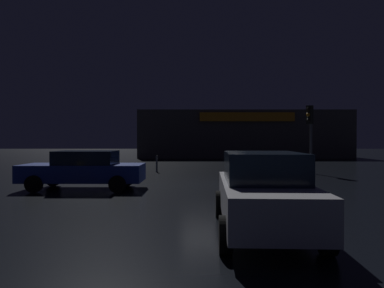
{
  "coord_description": "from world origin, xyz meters",
  "views": [
    {
      "loc": [
        -0.85,
        -15.7,
        1.91
      ],
      "look_at": [
        -0.87,
        4.38,
        1.66
      ],
      "focal_mm": 34.92,
      "sensor_mm": 36.0,
      "label": 1
    }
  ],
  "objects_px": {
    "store_building": "(241,135)",
    "car_far": "(264,192)",
    "traffic_signal_main": "(311,124)",
    "car_near": "(85,169)"
  },
  "relations": [
    {
      "from": "store_building",
      "to": "car_far",
      "type": "relative_size",
      "value": 4.74
    },
    {
      "from": "traffic_signal_main",
      "to": "car_near",
      "type": "xyz_separation_m",
      "value": [
        -10.73,
        -6.54,
        -1.99
      ]
    },
    {
      "from": "traffic_signal_main",
      "to": "car_far",
      "type": "bearing_deg",
      "value": -111.29
    },
    {
      "from": "store_building",
      "to": "car_far",
      "type": "height_order",
      "value": "store_building"
    },
    {
      "from": "traffic_signal_main",
      "to": "car_near",
      "type": "height_order",
      "value": "traffic_signal_main"
    },
    {
      "from": "traffic_signal_main",
      "to": "car_far",
      "type": "xyz_separation_m",
      "value": [
        -5.12,
        -13.15,
        -1.91
      ]
    },
    {
      "from": "car_far",
      "to": "store_building",
      "type": "bearing_deg",
      "value": 83.33
    },
    {
      "from": "store_building",
      "to": "car_far",
      "type": "xyz_separation_m",
      "value": [
        -3.96,
        -33.84,
        -1.6
      ]
    },
    {
      "from": "store_building",
      "to": "car_far",
      "type": "distance_m",
      "value": 34.11
    },
    {
      "from": "traffic_signal_main",
      "to": "car_near",
      "type": "bearing_deg",
      "value": -148.63
    }
  ]
}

